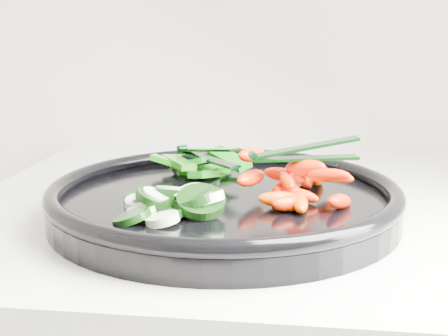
# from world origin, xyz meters

# --- Properties ---
(veggie_tray) EXTENTS (0.41, 0.41, 0.04)m
(veggie_tray) POSITION_xyz_m (-0.70, 1.62, 0.95)
(veggie_tray) COLOR black
(veggie_tray) RESTS_ON counter
(cucumber_pile) EXTENTS (0.12, 0.13, 0.04)m
(cucumber_pile) POSITION_xyz_m (-0.75, 1.57, 0.96)
(cucumber_pile) COLOR black
(cucumber_pile) RESTS_ON veggie_tray
(carrot_pile) EXTENTS (0.13, 0.15, 0.05)m
(carrot_pile) POSITION_xyz_m (-0.62, 1.62, 0.97)
(carrot_pile) COLOR #F04800
(carrot_pile) RESTS_ON veggie_tray
(pepper_pile) EXTENTS (0.12, 0.10, 0.03)m
(pepper_pile) POSITION_xyz_m (-0.74, 1.72, 0.96)
(pepper_pile) COLOR #0A730F
(pepper_pile) RESTS_ON veggie_tray
(tong_carrot) EXTENTS (0.11, 0.04, 0.02)m
(tong_carrot) POSITION_xyz_m (-0.62, 1.62, 1.00)
(tong_carrot) COLOR black
(tong_carrot) RESTS_ON carrot_pile
(tong_pepper) EXTENTS (0.09, 0.09, 0.02)m
(tong_pepper) POSITION_xyz_m (-0.73, 1.72, 0.98)
(tong_pepper) COLOR black
(tong_pepper) RESTS_ON pepper_pile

